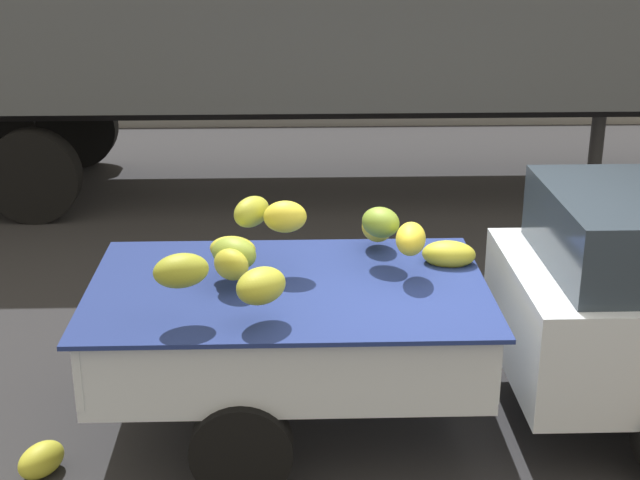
# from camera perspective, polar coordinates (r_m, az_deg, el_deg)

# --- Properties ---
(ground) EXTENTS (220.00, 220.00, 0.00)m
(ground) POSITION_cam_1_polar(r_m,az_deg,el_deg) (6.75, 8.17, -11.30)
(ground) COLOR #28282B
(curb_strip) EXTENTS (80.00, 0.80, 0.16)m
(curb_strip) POSITION_cam_1_polar(r_m,az_deg,el_deg) (15.75, 2.28, 7.64)
(curb_strip) COLOR gray
(curb_strip) RESTS_ON ground
(pickup_truck) EXTENTS (4.72, 1.78, 1.70)m
(pickup_truck) POSITION_cam_1_polar(r_m,az_deg,el_deg) (6.55, 14.45, -4.08)
(pickup_truck) COLOR silver
(pickup_truck) RESTS_ON ground
(fallen_banana_bunch_near_tailgate) EXTENTS (0.37, 0.41, 0.22)m
(fallen_banana_bunch_near_tailgate) POSITION_cam_1_polar(r_m,az_deg,el_deg) (6.40, -16.81, -12.84)
(fallen_banana_bunch_near_tailgate) COLOR gold
(fallen_banana_bunch_near_tailgate) RESTS_ON ground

